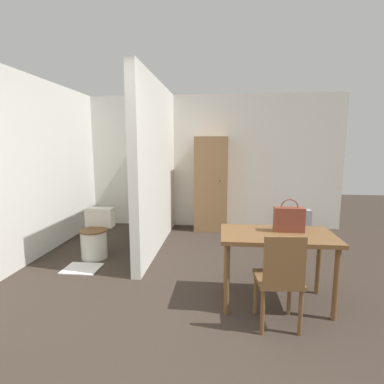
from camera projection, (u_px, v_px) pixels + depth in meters
ground_plane at (161, 365)px, 2.16m from camera, size 16.00×16.00×0.00m
wall_back at (201, 162)px, 5.77m from camera, size 5.26×0.12×2.50m
wall_left at (29, 169)px, 4.06m from camera, size 0.12×4.81×2.50m
partition_wall at (157, 166)px, 4.55m from camera, size 0.12×2.48×2.50m
dining_table at (277, 243)px, 2.91m from camera, size 1.09×0.61×0.72m
wooden_chair at (280, 278)px, 2.53m from camera, size 0.40×0.40×0.86m
toilet at (96, 236)px, 4.24m from camera, size 0.39×0.53×0.66m
handbag at (289, 219)px, 2.95m from camera, size 0.29×0.11×0.33m
wooden_cabinet at (211, 184)px, 5.52m from camera, size 0.60×0.46×1.72m
bath_mat at (82, 268)px, 3.83m from camera, size 0.44×0.37×0.01m
space_heater at (302, 222)px, 5.24m from camera, size 0.29×0.17×0.46m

